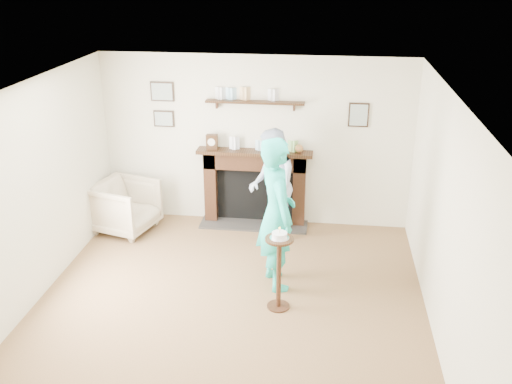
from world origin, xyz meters
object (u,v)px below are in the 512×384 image
armchair (127,230)px  man (271,238)px  woman (275,283)px  pedestal_table (279,259)px

armchair → man: (2.14, 0.00, 0.00)m
armchair → woman: bearing=-101.7°
man → pedestal_table: (0.26, -1.72, 0.63)m
man → pedestal_table: size_ratio=1.58×
armchair → man: man is taller
man → armchair: bearing=-102.1°
armchair → man: bearing=-74.4°
man → woman: woman is taller
armchair → pedestal_table: pedestal_table is taller
man → woman: 1.21m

